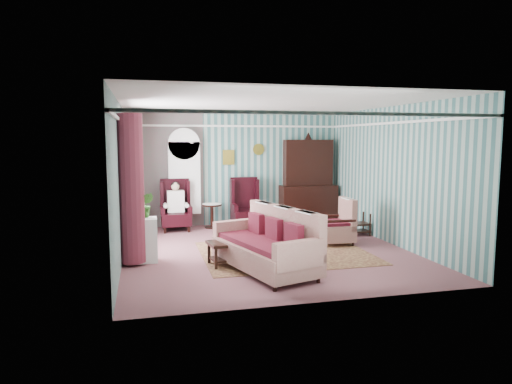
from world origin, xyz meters
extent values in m
plane|color=#814B52|center=(0.00, 0.00, 0.00)|extent=(6.00, 6.00, 0.00)
cube|color=#3B6B6A|center=(0.00, 3.00, 1.45)|extent=(5.50, 0.02, 2.90)
cube|color=#3B6B6A|center=(0.00, -3.00, 1.45)|extent=(5.50, 0.02, 2.90)
cube|color=#3B6B6A|center=(-2.75, 0.00, 1.45)|extent=(0.02, 6.00, 2.90)
cube|color=#3B6B6A|center=(2.75, 0.00, 1.45)|extent=(0.02, 6.00, 2.90)
cube|color=white|center=(0.00, 0.00, 2.90)|extent=(5.50, 6.00, 0.02)
cube|color=#7F4158|center=(-1.80, 2.99, 1.45)|extent=(1.90, 0.01, 2.90)
cube|color=white|center=(0.00, 0.00, 2.55)|extent=(5.50, 6.00, 0.05)
cube|color=white|center=(-2.72, 0.60, 1.55)|extent=(0.04, 1.50, 1.90)
cylinder|color=maroon|center=(-2.55, -0.45, 1.35)|extent=(0.44, 0.44, 2.60)
cylinder|color=maroon|center=(-2.55, 1.65, 1.35)|extent=(0.44, 0.44, 2.60)
cube|color=#AF8B2E|center=(-0.20, 2.97, 1.75)|extent=(0.30, 0.03, 0.38)
cube|color=white|center=(-1.35, 2.84, 1.12)|extent=(0.80, 0.28, 2.24)
cube|color=black|center=(1.90, 2.72, 1.18)|extent=(1.50, 0.56, 2.36)
cube|color=black|center=(-1.60, 2.45, 0.62)|extent=(0.76, 0.80, 1.25)
cube|color=black|center=(0.15, 2.45, 0.62)|extent=(0.76, 0.80, 1.25)
cylinder|color=black|center=(-0.70, 2.60, 0.30)|extent=(0.50, 0.50, 0.60)
cube|color=black|center=(2.47, 0.90, 0.27)|extent=(0.45, 0.38, 0.54)
cube|color=white|center=(-2.40, -0.30, 0.40)|extent=(0.55, 0.35, 0.80)
cube|color=#491A18|center=(0.30, -0.30, 0.01)|extent=(3.20, 2.60, 0.01)
cube|color=beige|center=(-0.40, -1.39, 0.56)|extent=(1.58, 2.35, 1.12)
cube|color=beige|center=(1.55, 0.20, 0.55)|extent=(0.83, 0.82, 1.09)
cube|color=black|center=(-0.82, -0.84, 0.21)|extent=(0.96, 0.64, 0.42)
imported|color=#23561B|center=(-2.51, -0.44, 1.03)|extent=(0.47, 0.43, 0.45)
imported|color=#1F5A1C|center=(-2.30, -0.19, 1.02)|extent=(0.26, 0.21, 0.45)
imported|color=#1D4C17|center=(-2.47, -0.25, 0.98)|extent=(0.23, 0.23, 0.35)
camera|label=1|loc=(-2.33, -8.62, 2.21)|focal=32.00mm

